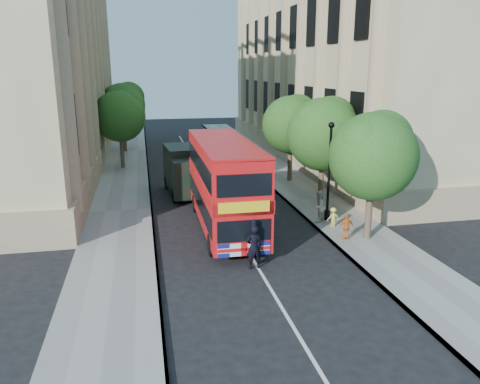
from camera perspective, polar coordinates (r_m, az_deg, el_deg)
ground at (r=18.46m, az=2.98°, el=-10.46°), size 120.00×120.00×0.00m
pavement_right at (r=29.07m, az=8.94°, el=-0.93°), size 3.50×80.00×0.12m
pavement_left at (r=27.30m, az=-14.30°, el=-2.27°), size 3.50×80.00×0.12m
building_right at (r=44.04m, az=13.00°, el=15.97°), size 12.00×38.00×18.00m
building_left at (r=41.23m, az=-26.05°, el=14.98°), size 12.00×38.00×18.00m
tree_right_near at (r=21.99m, az=15.99°, el=4.76°), size 4.00×4.00×6.08m
tree_right_mid at (r=27.35m, az=10.21°, el=7.41°), size 4.20×4.20×6.37m
tree_right_far at (r=32.97m, az=6.29°, el=8.56°), size 4.00×4.00×6.15m
tree_left_far at (r=38.34m, az=-14.40°, el=9.27°), size 4.00×4.00×6.30m
tree_left_back at (r=46.29m, az=-14.06°, el=10.51°), size 4.20×4.20×6.65m
lamp_post at (r=24.60m, az=10.79°, el=1.97°), size 0.32×0.32×5.16m
double_decker_bus at (r=23.11m, az=-1.94°, el=1.19°), size 2.61×9.53×4.39m
box_van at (r=29.99m, az=-6.70°, el=2.43°), size 2.52×5.42×3.02m
police_constable at (r=18.95m, az=1.71°, el=-6.74°), size 0.71×0.50×1.83m
woman_pedestrian at (r=24.53m, az=9.56°, el=-1.74°), size 1.04×1.03×1.69m
child_a at (r=22.37m, az=12.85°, el=-4.16°), size 0.74×0.33×1.24m
child_b at (r=24.04m, az=11.28°, el=-3.03°), size 0.69×0.44×1.00m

